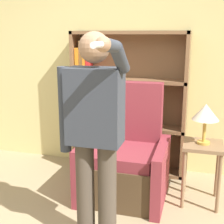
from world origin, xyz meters
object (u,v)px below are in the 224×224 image
at_px(bookcase, 119,105).
at_px(table_lamp, 206,113).
at_px(armchair, 125,161).
at_px(side_table, 202,156).
at_px(person_standing, 95,131).

relative_size(bookcase, table_lamp, 4.29).
bearing_deg(armchair, bookcase, 110.97).
xyz_separation_m(armchair, side_table, (0.80, 0.03, 0.14)).
xyz_separation_m(person_standing, side_table, (0.83, 0.97, -0.49)).
xyz_separation_m(bookcase, side_table, (1.05, -0.62, -0.33)).
height_order(bookcase, armchair, bookcase).
height_order(bookcase, table_lamp, bookcase).
relative_size(armchair, person_standing, 0.70).
distance_m(person_standing, side_table, 1.37).
bearing_deg(table_lamp, armchair, -177.52).
distance_m(armchair, person_standing, 1.13).
bearing_deg(bookcase, person_standing, -82.01).
bearing_deg(side_table, bookcase, 149.41).
bearing_deg(person_standing, side_table, 49.46).
height_order(bookcase, side_table, bookcase).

